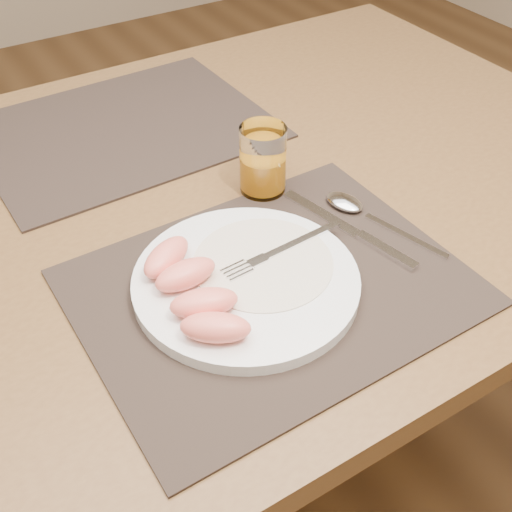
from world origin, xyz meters
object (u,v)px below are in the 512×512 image
object	(u,v)px
table	(192,241)
knife	(358,234)
spoon	(353,207)
placemat_near	(272,287)
plate	(246,281)
fork	(274,253)
juice_glass	(263,163)
placemat_far	(124,129)

from	to	relation	value
table	knife	distance (m)	0.26
spoon	placemat_near	bearing A→B (deg)	-159.01
plate	spoon	world-z (taller)	plate
plate	fork	world-z (taller)	fork
fork	spoon	world-z (taller)	fork
table	placemat_near	size ratio (longest dim) A/B	3.11
placemat_near	fork	distance (m)	0.04
plate	juice_glass	size ratio (longest dim) A/B	2.75
juice_glass	table	bearing A→B (deg)	155.26
table	placemat_near	world-z (taller)	placemat_near
placemat_near	knife	world-z (taller)	knife
fork	spoon	distance (m)	0.16
table	plate	xyz separation A→B (m)	(-0.03, -0.20, 0.10)
juice_glass	placemat_far	bearing A→B (deg)	111.02
plate	fork	size ratio (longest dim) A/B	1.54
placemat_near	plate	world-z (taller)	plate
knife	placemat_near	bearing A→B (deg)	-172.46
table	fork	bearing A→B (deg)	-83.21
placemat_far	fork	distance (m)	0.41
table	knife	world-z (taller)	knife
placemat_far	spoon	world-z (taller)	spoon
plate	placemat_near	bearing A→B (deg)	-30.47
fork	knife	size ratio (longest dim) A/B	0.80
placemat_far	fork	world-z (taller)	fork
fork	knife	xyz separation A→B (m)	(0.12, -0.01, -0.02)
knife	spoon	xyz separation A→B (m)	(0.03, 0.05, 0.00)
knife	plate	bearing A→B (deg)	-178.74
plate	juice_glass	distance (m)	0.21
placemat_far	juice_glass	world-z (taller)	juice_glass
placemat_near	plate	size ratio (longest dim) A/B	1.67
juice_glass	knife	bearing A→B (deg)	-72.41
placemat_near	spoon	bearing A→B (deg)	20.99
fork	knife	bearing A→B (deg)	-5.47
fork	juice_glass	xyz separation A→B (m)	(0.07, 0.14, 0.03)
placemat_near	placemat_far	distance (m)	0.44
spoon	juice_glass	xyz separation A→B (m)	(-0.08, 0.11, 0.04)
knife	juice_glass	world-z (taller)	juice_glass
table	plate	distance (m)	0.23
juice_glass	placemat_near	bearing A→B (deg)	-119.05
spoon	juice_glass	size ratio (longest dim) A/B	1.94
plate	knife	bearing A→B (deg)	1.26
placemat_far	juice_glass	xyz separation A→B (m)	(0.10, -0.26, 0.05)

